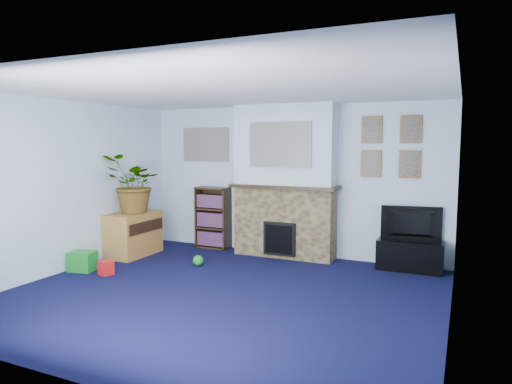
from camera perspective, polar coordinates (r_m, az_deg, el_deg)
The scene contains 26 objects.
floor at distance 5.61m, azimuth -4.18°, elevation -12.60°, with size 5.00×4.50×0.01m, color black.
ceiling at distance 5.35m, azimuth -4.39°, elevation 12.55°, with size 5.00×4.50×0.01m, color white.
wall_back at distance 7.39m, azimuth 4.19°, elevation 1.43°, with size 5.00×0.04×2.40m, color silver.
wall_front at distance 3.57m, azimuth -22.07°, elevation -3.94°, with size 5.00×0.04×2.40m, color silver.
wall_left at distance 6.91m, azimuth -22.74°, elevation 0.65°, with size 0.04×4.50×2.40m, color silver.
wall_right at distance 4.69m, azimuth 23.54°, elevation -1.71°, with size 0.04×4.50×2.40m, color silver.
chimney_breast at distance 7.20m, azimuth 3.62°, elevation 1.18°, with size 1.72×0.50×2.40m.
collage_main at distance 6.98m, azimuth 3.02°, elevation 5.93°, with size 1.00×0.03×0.68m, color gray.
collage_left at distance 8.03m, azimuth -6.29°, elevation 5.92°, with size 0.90×0.03×0.58m, color gray.
portrait_tl at distance 7.00m, azimuth 14.28°, elevation 7.56°, with size 0.30×0.03×0.40m, color brown.
portrait_tr at distance 6.92m, azimuth 18.80°, elevation 7.44°, with size 0.30×0.03×0.40m, color brown.
portrait_bl at distance 7.00m, azimuth 14.18°, elevation 3.47°, with size 0.30×0.03×0.40m, color brown.
portrait_br at distance 6.93m, azimuth 18.66°, elevation 3.31°, with size 0.30×0.03×0.40m, color brown.
tv_stand at distance 6.89m, azimuth 18.70°, elevation -7.42°, with size 0.90×0.38×0.43m, color black.
television at distance 6.83m, azimuth 18.84°, elevation -3.77°, with size 0.84×0.11×0.48m, color black.
bookshelf at distance 7.92m, azimuth -5.37°, elevation -3.37°, with size 0.58×0.28×1.05m.
sideboard at distance 7.64m, azimuth -15.05°, elevation -5.05°, with size 0.50×0.89×0.69m, color #B37E39.
potted_plant at distance 7.46m, azimuth -15.17°, elevation 1.00°, with size 0.85×0.73×0.94m, color #26661E.
mantel_clock at distance 7.15m, azimuth 3.56°, elevation 1.44°, with size 0.11×0.06×0.15m, color gold.
mantel_candle at distance 7.07m, azimuth 5.27°, elevation 1.46°, with size 0.06×0.06×0.18m, color #B2BFC6.
mantel_teddy at distance 7.40m, azimuth -0.90°, elevation 1.56°, with size 0.13×0.13×0.13m, color gray.
mantel_can at distance 6.93m, azimuth 9.16°, elevation 1.14°, with size 0.06×0.06×0.13m, color red.
green_crate at distance 6.98m, azimuth -20.87°, elevation -8.05°, with size 0.34×0.27×0.27m, color #198C26.
toy_ball at distance 6.85m, azimuth -7.24°, elevation -8.40°, with size 0.16×0.16×0.16m, color #198C26.
toy_block at distance 6.66m, azimuth -18.23°, elevation -8.89°, with size 0.16×0.16×0.20m, color red.
toy_tube at distance 7.81m, azimuth -14.86°, elevation -6.91°, with size 0.15×0.15×0.33m, color yellow.
Camera 1 is at (2.58, -4.65, 1.79)m, focal length 32.00 mm.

